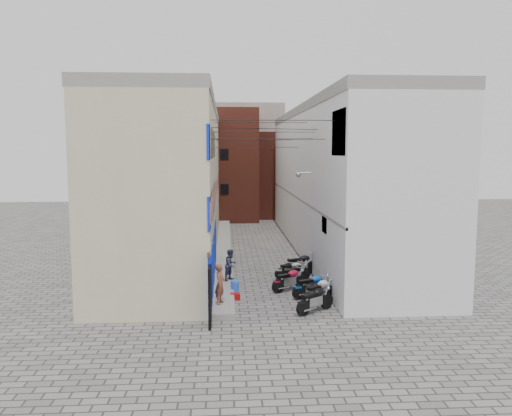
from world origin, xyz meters
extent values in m
plane|color=#595654|center=(0.00, 0.00, 0.00)|extent=(90.00, 90.00, 0.00)
cube|color=gray|center=(-2.05, 13.00, 0.12)|extent=(0.90, 26.00, 0.25)
cube|color=#BCB38E|center=(-5.00, 13.00, 4.25)|extent=(5.00, 26.00, 8.50)
cube|color=#BE716B|center=(-2.54, 13.00, 4.00)|extent=(0.10, 26.00, 0.80)
cube|color=#0D26CC|center=(-2.53, 4.90, 1.30)|extent=(0.12, 10.20, 2.40)
cube|color=#0D26CC|center=(-2.55, 4.90, 5.30)|extent=(0.10, 10.20, 4.00)
cube|color=gray|center=(-5.00, 13.00, 8.75)|extent=(5.10, 26.00, 0.50)
cube|color=black|center=(-2.52, -0.40, 1.10)|extent=(0.10, 1.20, 2.20)
cube|color=silver|center=(5.00, 13.00, 4.25)|extent=(5.00, 26.00, 8.50)
cube|color=#0D26CC|center=(2.55, 1.50, 7.00)|extent=(0.10, 2.40, 1.80)
cube|color=white|center=(2.56, 4.00, 3.00)|extent=(0.08, 1.00, 0.70)
cylinder|color=#B2B2B7|center=(2.15, 7.00, 5.20)|extent=(0.80, 0.06, 0.06)
sphere|color=#B2B2B7|center=(1.75, 7.00, 5.10)|extent=(0.28, 0.28, 0.28)
cube|color=gray|center=(5.00, 13.00, 8.75)|extent=(5.10, 26.00, 0.50)
cube|color=gray|center=(2.54, 13.00, 3.40)|extent=(0.10, 26.00, 0.12)
cube|color=maroon|center=(-2.00, 28.00, 5.00)|extent=(6.00, 6.00, 10.00)
cube|color=maroon|center=(3.00, 30.00, 4.00)|extent=(5.00, 6.00, 8.00)
cube|color=gray|center=(0.00, 34.00, 5.50)|extent=(8.00, 5.00, 11.00)
cube|color=black|center=(0.00, 25.20, 1.20)|extent=(2.00, 0.30, 2.40)
cylinder|color=black|center=(0.00, 2.00, 7.50)|extent=(5.20, 0.02, 0.02)
cylinder|color=black|center=(0.00, 4.00, 6.80)|extent=(5.20, 0.02, 0.02)
cylinder|color=black|center=(0.00, 6.50, 7.20)|extent=(5.20, 0.02, 0.02)
cylinder|color=black|center=(0.00, 9.00, 7.80)|extent=(5.20, 0.02, 0.02)
cylinder|color=black|center=(0.00, 12.00, 6.50)|extent=(5.20, 0.02, 0.02)
cylinder|color=black|center=(0.00, 15.00, 7.00)|extent=(5.20, 0.02, 0.02)
cylinder|color=black|center=(0.00, 5.00, 7.30)|extent=(5.65, 2.07, 0.02)
cylinder|color=black|center=(0.00, 8.00, 6.90)|extent=(5.80, 1.58, 0.02)
imported|color=brown|center=(-2.17, 1.34, 1.05)|extent=(0.54, 0.67, 1.60)
imported|color=#35374F|center=(-1.70, 4.93, 0.99)|extent=(0.89, 0.91, 1.47)
cylinder|color=blue|center=(-1.55, 3.46, 0.28)|extent=(0.38, 0.38, 0.56)
cylinder|color=#287AC8|center=(-1.55, 3.66, 0.29)|extent=(0.37, 0.37, 0.57)
cube|color=#9F0B0C|center=(-1.55, 2.67, 0.13)|extent=(0.43, 0.33, 0.26)
camera|label=1|loc=(-1.94, -17.97, 6.29)|focal=35.00mm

